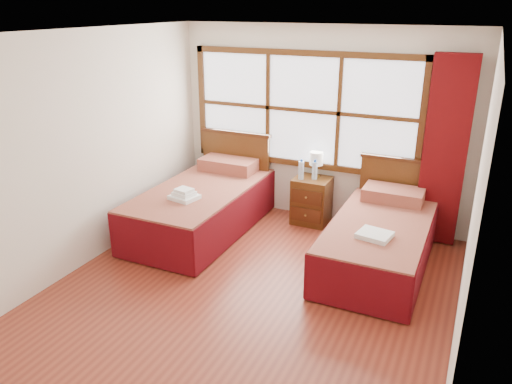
% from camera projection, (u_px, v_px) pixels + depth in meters
% --- Properties ---
extents(floor, '(4.50, 4.50, 0.00)m').
position_uv_depth(floor, '(249.00, 293.00, 5.21)').
color(floor, maroon).
rests_on(floor, ground).
extents(ceiling, '(4.50, 4.50, 0.00)m').
position_uv_depth(ceiling, '(247.00, 33.00, 4.29)').
color(ceiling, white).
rests_on(ceiling, wall_back).
extents(wall_back, '(4.00, 0.00, 4.00)m').
position_uv_depth(wall_back, '(321.00, 126.00, 6.66)').
color(wall_back, silver).
rests_on(wall_back, floor).
extents(wall_left, '(0.00, 4.50, 4.50)m').
position_uv_depth(wall_left, '(86.00, 151.00, 5.53)').
color(wall_left, silver).
rests_on(wall_left, floor).
extents(wall_right, '(0.00, 4.50, 4.50)m').
position_uv_depth(wall_right, '(474.00, 210.00, 3.96)').
color(wall_right, silver).
rests_on(wall_right, floor).
extents(window, '(3.16, 0.06, 1.56)m').
position_uv_depth(window, '(303.00, 110.00, 6.65)').
color(window, white).
rests_on(window, wall_back).
extents(curtain, '(0.50, 0.16, 2.30)m').
position_uv_depth(curtain, '(445.00, 152.00, 5.96)').
color(curtain, '#5D090B').
rests_on(curtain, wall_back).
extents(bed_left, '(1.15, 2.24, 1.13)m').
position_uv_depth(bed_left, '(204.00, 205.00, 6.58)').
color(bed_left, '#41200D').
rests_on(bed_left, floor).
extents(bed_right, '(1.06, 2.08, 1.03)m').
position_uv_depth(bed_right, '(380.00, 239.00, 5.69)').
color(bed_right, '#41200D').
rests_on(bed_right, floor).
extents(nightstand, '(0.48, 0.47, 0.64)m').
position_uv_depth(nightstand, '(311.00, 201.00, 6.79)').
color(nightstand, '#4E2C11').
rests_on(nightstand, floor).
extents(towels_left, '(0.36, 0.33, 0.13)m').
position_uv_depth(towels_left, '(184.00, 195.00, 6.06)').
color(towels_left, white).
rests_on(towels_left, bed_left).
extents(towels_right, '(0.38, 0.34, 0.05)m').
position_uv_depth(towels_right, '(375.00, 235.00, 5.20)').
color(towels_right, white).
rests_on(towels_right, bed_right).
extents(lamp, '(0.18, 0.18, 0.35)m').
position_uv_depth(lamp, '(316.00, 159.00, 6.67)').
color(lamp, gold).
rests_on(lamp, nightstand).
extents(bottle_near, '(0.07, 0.07, 0.28)m').
position_uv_depth(bottle_near, '(301.00, 170.00, 6.61)').
color(bottle_near, silver).
rests_on(bottle_near, nightstand).
extents(bottle_far, '(0.07, 0.07, 0.27)m').
position_uv_depth(bottle_far, '(315.00, 170.00, 6.62)').
color(bottle_far, silver).
rests_on(bottle_far, nightstand).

